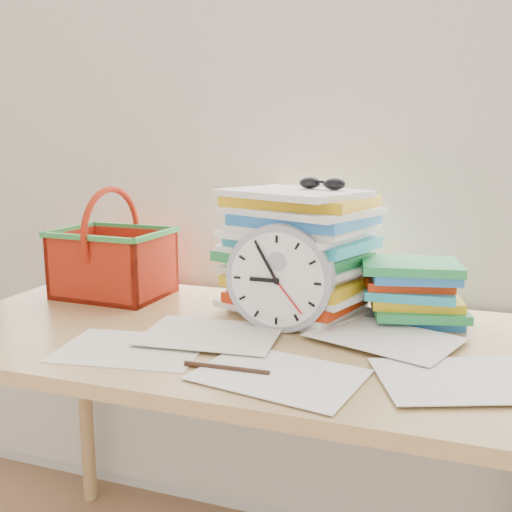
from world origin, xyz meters
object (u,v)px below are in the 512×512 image
at_px(desk, 240,363).
at_px(basket, 112,243).
at_px(clock, 280,278).
at_px(paper_stack, 298,252).
at_px(book_stack, 413,291).

relative_size(desk, basket, 4.77).
bearing_deg(desk, clock, 28.26).
xyz_separation_m(paper_stack, clock, (-0.00, -0.15, -0.03)).
height_order(paper_stack, clock, paper_stack).
height_order(desk, basket, basket).
bearing_deg(clock, desk, -151.74).
bearing_deg(paper_stack, clock, -91.12).
distance_m(desk, clock, 0.22).
bearing_deg(book_stack, desk, -150.22).
bearing_deg(clock, paper_stack, 88.88).
bearing_deg(basket, paper_stack, 3.34).
xyz_separation_m(clock, book_stack, (0.28, 0.16, -0.05)).
bearing_deg(book_stack, clock, -149.79).
relative_size(desk, paper_stack, 4.06).
height_order(clock, book_stack, clock).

